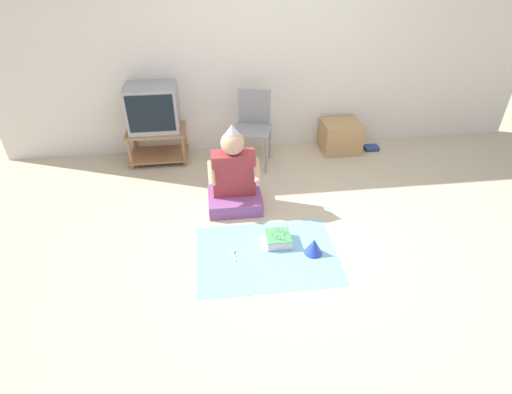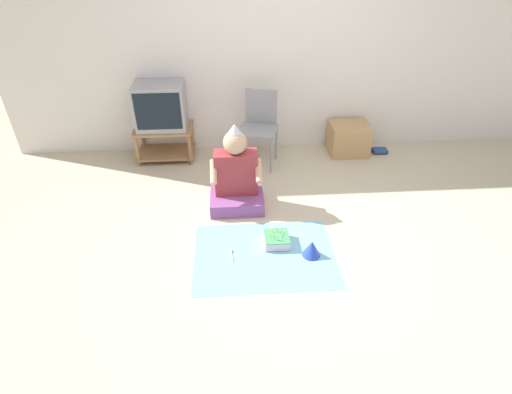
{
  "view_description": "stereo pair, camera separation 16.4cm",
  "coord_description": "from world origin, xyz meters",
  "px_view_note": "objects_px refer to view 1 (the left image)",
  "views": [
    {
      "loc": [
        -0.74,
        -2.64,
        2.35
      ],
      "look_at": [
        -0.37,
        0.3,
        0.35
      ],
      "focal_mm": 28.0,
      "sensor_mm": 36.0,
      "label": 1
    },
    {
      "loc": [
        -0.58,
        -2.65,
        2.35
      ],
      "look_at": [
        -0.37,
        0.3,
        0.35
      ],
      "focal_mm": 28.0,
      "sensor_mm": 36.0,
      "label": 2
    }
  ],
  "objects_px": {
    "book_pile": "(371,148)",
    "person_seated": "(234,179)",
    "folding_chair": "(253,122)",
    "birthday_cake": "(278,239)",
    "tv": "(153,108)",
    "party_hat_blue": "(314,246)",
    "cardboard_box_stack": "(340,137)"
  },
  "relations": [
    {
      "from": "folding_chair",
      "to": "book_pile",
      "type": "bearing_deg",
      "value": 4.13
    },
    {
      "from": "folding_chair",
      "to": "cardboard_box_stack",
      "type": "bearing_deg",
      "value": 7.65
    },
    {
      "from": "folding_chair",
      "to": "birthday_cake",
      "type": "relative_size",
      "value": 3.86
    },
    {
      "from": "cardboard_box_stack",
      "to": "book_pile",
      "type": "distance_m",
      "value": 0.44
    },
    {
      "from": "party_hat_blue",
      "to": "book_pile",
      "type": "bearing_deg",
      "value": 56.51
    },
    {
      "from": "book_pile",
      "to": "party_hat_blue",
      "type": "bearing_deg",
      "value": -123.49
    },
    {
      "from": "book_pile",
      "to": "birthday_cake",
      "type": "xyz_separation_m",
      "value": [
        -1.49,
        -1.65,
        0.03
      ]
    },
    {
      "from": "cardboard_box_stack",
      "to": "party_hat_blue",
      "type": "distance_m",
      "value": 2.03
    },
    {
      "from": "book_pile",
      "to": "birthday_cake",
      "type": "relative_size",
      "value": 0.82
    },
    {
      "from": "tv",
      "to": "book_pile",
      "type": "height_order",
      "value": "tv"
    },
    {
      "from": "tv",
      "to": "cardboard_box_stack",
      "type": "xyz_separation_m",
      "value": [
        2.24,
        -0.02,
        -0.47
      ]
    },
    {
      "from": "birthday_cake",
      "to": "cardboard_box_stack",
      "type": "bearing_deg",
      "value": 57.53
    },
    {
      "from": "folding_chair",
      "to": "person_seated",
      "type": "relative_size",
      "value": 0.98
    },
    {
      "from": "folding_chair",
      "to": "book_pile",
      "type": "relative_size",
      "value": 4.7
    },
    {
      "from": "cardboard_box_stack",
      "to": "person_seated",
      "type": "bearing_deg",
      "value": -143.61
    },
    {
      "from": "tv",
      "to": "folding_chair",
      "type": "relative_size",
      "value": 0.66
    },
    {
      "from": "tv",
      "to": "folding_chair",
      "type": "height_order",
      "value": "tv"
    },
    {
      "from": "person_seated",
      "to": "party_hat_blue",
      "type": "distance_m",
      "value": 1.05
    },
    {
      "from": "cardboard_box_stack",
      "to": "birthday_cake",
      "type": "distance_m",
      "value": 2.01
    },
    {
      "from": "tv",
      "to": "cardboard_box_stack",
      "type": "relative_size",
      "value": 1.2
    },
    {
      "from": "tv",
      "to": "party_hat_blue",
      "type": "relative_size",
      "value": 3.53
    },
    {
      "from": "birthday_cake",
      "to": "party_hat_blue",
      "type": "xyz_separation_m",
      "value": [
        0.28,
        -0.17,
        0.03
      ]
    },
    {
      "from": "tv",
      "to": "birthday_cake",
      "type": "bearing_deg",
      "value": -55.77
    },
    {
      "from": "book_pile",
      "to": "person_seated",
      "type": "bearing_deg",
      "value": -151.23
    },
    {
      "from": "person_seated",
      "to": "folding_chair",
      "type": "bearing_deg",
      "value": 71.79
    },
    {
      "from": "party_hat_blue",
      "to": "tv",
      "type": "bearing_deg",
      "value": 127.52
    },
    {
      "from": "folding_chair",
      "to": "person_seated",
      "type": "bearing_deg",
      "value": -108.21
    },
    {
      "from": "folding_chair",
      "to": "person_seated",
      "type": "xyz_separation_m",
      "value": [
        -0.29,
        -0.89,
        -0.2
      ]
    },
    {
      "from": "tv",
      "to": "birthday_cake",
      "type": "height_order",
      "value": "tv"
    },
    {
      "from": "book_pile",
      "to": "birthday_cake",
      "type": "height_order",
      "value": "birthday_cake"
    },
    {
      "from": "book_pile",
      "to": "person_seated",
      "type": "relative_size",
      "value": 0.21
    },
    {
      "from": "party_hat_blue",
      "to": "birthday_cake",
      "type": "bearing_deg",
      "value": 148.63
    }
  ]
}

